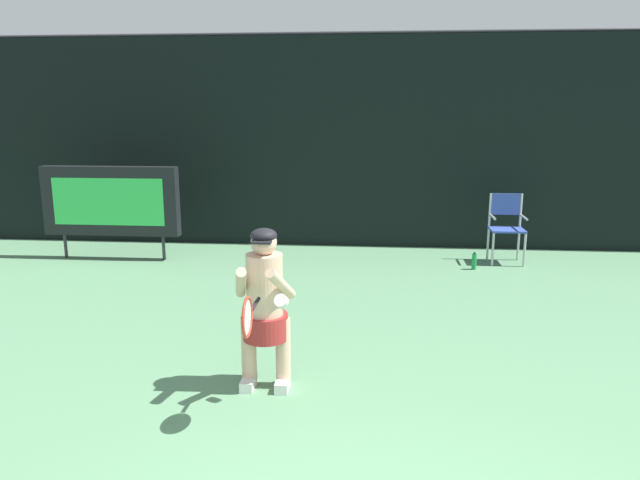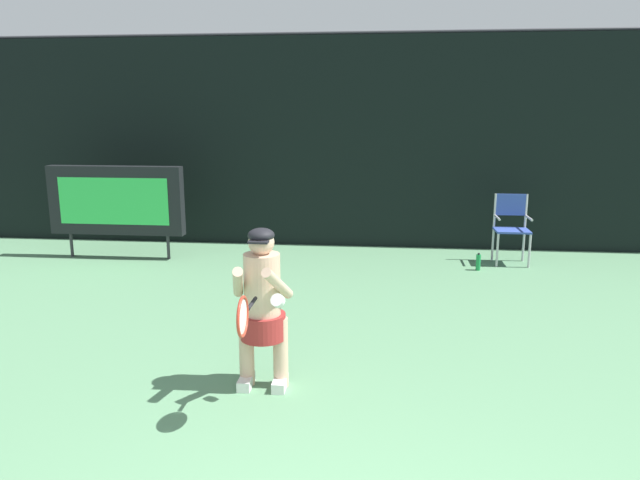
% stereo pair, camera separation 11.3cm
% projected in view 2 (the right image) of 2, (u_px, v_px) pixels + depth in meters
% --- Properties ---
extents(backdrop_screen, '(18.00, 0.12, 3.66)m').
position_uv_depth(backdrop_screen, '(379.00, 143.00, 10.16)').
color(backdrop_screen, black).
rests_on(backdrop_screen, ground).
extents(scoreboard, '(2.20, 0.21, 1.50)m').
position_uv_depth(scoreboard, '(116.00, 201.00, 9.48)').
color(scoreboard, black).
rests_on(scoreboard, ground).
extents(umpire_chair, '(0.52, 0.44, 1.08)m').
position_uv_depth(umpire_chair, '(511.00, 224.00, 9.23)').
color(umpire_chair, '#B7B7BC').
rests_on(umpire_chair, ground).
extents(water_bottle, '(0.07, 0.07, 0.27)m').
position_uv_depth(water_bottle, '(478.00, 262.00, 8.89)').
color(water_bottle, '#1B8D43').
rests_on(water_bottle, ground).
extents(tennis_player, '(0.53, 0.60, 1.40)m').
position_uv_depth(tennis_player, '(262.00, 304.00, 5.01)').
color(tennis_player, white).
rests_on(tennis_player, ground).
extents(tennis_racket, '(0.03, 0.60, 0.31)m').
position_uv_depth(tennis_racket, '(243.00, 316.00, 4.35)').
color(tennis_racket, black).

